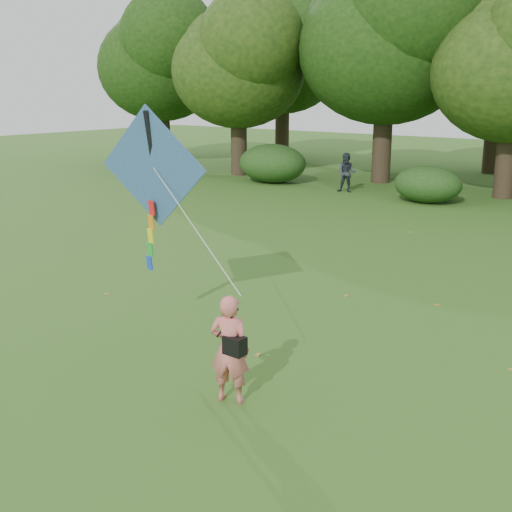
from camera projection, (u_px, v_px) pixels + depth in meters
The scene contains 6 objects.
ground at pixel (213, 388), 9.57m from camera, with size 100.00×100.00×0.00m, color #265114.
man_kite_flyer at pixel (230, 349), 8.97m from camera, with size 0.58×0.38×1.59m, color #DF6F69.
bystander_left at pixel (347, 173), 27.25m from camera, with size 0.81×0.63×1.67m, color #2A3038.
crossbody_bag at pixel (235, 345), 8.86m from camera, with size 0.43×0.20×0.67m.
flying_kite at pixel (153, 170), 11.19m from camera, with size 4.21×1.73×2.98m.
fallen_leaves at pixel (358, 329), 11.90m from camera, with size 10.16×14.32×0.01m.
Camera 1 is at (5.86, -6.53, 4.34)m, focal length 45.00 mm.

